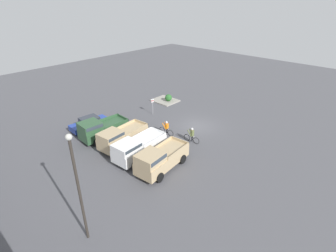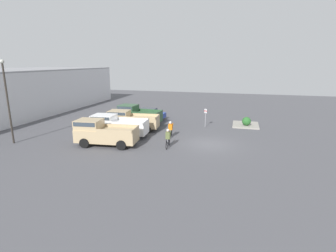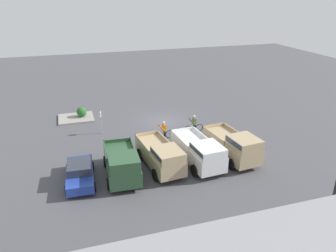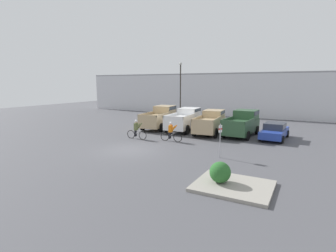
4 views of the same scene
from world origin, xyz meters
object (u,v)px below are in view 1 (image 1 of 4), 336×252
at_px(pickup_truck_3, 100,129).
at_px(lamppost, 78,183).
at_px(cyclist_0, 166,128).
at_px(pickup_truck_0, 160,159).
at_px(fire_lane_sign, 153,105).
at_px(pickup_truck_2, 121,137).
at_px(cyclist_1, 192,135).
at_px(sedan_0, 90,123).
at_px(pickup_truck_1, 137,147).
at_px(shrub, 168,98).

relative_size(pickup_truck_3, lamppost, 0.69).
bearing_deg(cyclist_0, pickup_truck_3, 49.49).
relative_size(pickup_truck_0, fire_lane_sign, 2.53).
xyz_separation_m(pickup_truck_0, pickup_truck_2, (5.60, -0.23, -0.07)).
relative_size(pickup_truck_0, cyclist_1, 2.94).
bearing_deg(cyclist_0, pickup_truck_2, 71.43).
relative_size(sedan_0, fire_lane_sign, 2.03).
bearing_deg(sedan_0, lamppost, 147.03).
bearing_deg(pickup_truck_2, cyclist_1, -130.42).
bearing_deg(pickup_truck_2, pickup_truck_0, 177.60).
bearing_deg(sedan_0, pickup_truck_1, 177.98).
distance_m(pickup_truck_1, pickup_truck_3, 5.65).
bearing_deg(cyclist_1, pickup_truck_0, 99.67).
xyz_separation_m(cyclist_1, shrub, (9.37, -6.64, -0.18)).
distance_m(pickup_truck_2, lamppost, 11.46).
xyz_separation_m(sedan_0, cyclist_1, (-10.27, -5.41, 0.12)).
bearing_deg(cyclist_0, lamppost, 112.95).
height_order(pickup_truck_3, cyclist_1, pickup_truck_3).
bearing_deg(pickup_truck_1, fire_lane_sign, -52.32).
distance_m(cyclist_0, fire_lane_sign, 5.68).
distance_m(sedan_0, shrub, 12.09).
height_order(pickup_truck_0, sedan_0, pickup_truck_0).
height_order(pickup_truck_1, pickup_truck_2, pickup_truck_1).
bearing_deg(pickup_truck_3, cyclist_1, -142.11).
bearing_deg(cyclist_1, sedan_0, 27.79).
height_order(cyclist_0, fire_lane_sign, fire_lane_sign).
xyz_separation_m(cyclist_1, fire_lane_sign, (7.94, -2.18, 0.50)).
distance_m(pickup_truck_2, cyclist_1, 7.16).
bearing_deg(sedan_0, cyclist_1, -152.21).
bearing_deg(pickup_truck_2, sedan_0, -0.30).
bearing_deg(cyclist_0, pickup_truck_1, 102.63).
relative_size(cyclist_0, cyclist_1, 1.00).
relative_size(cyclist_1, fire_lane_sign, 0.86).
relative_size(sedan_0, cyclist_1, 2.37).
xyz_separation_m(pickup_truck_2, shrub, (4.73, -12.08, -0.46)).
bearing_deg(shrub, pickup_truck_1, 121.33).
distance_m(pickup_truck_2, shrub, 12.99).
xyz_separation_m(pickup_truck_3, fire_lane_sign, (0.45, -8.01, 0.18)).
distance_m(pickup_truck_1, fire_lane_sign, 9.97).
bearing_deg(cyclist_1, pickup_truck_2, 49.58).
distance_m(sedan_0, cyclist_0, 8.74).
distance_m(pickup_truck_0, shrub, 16.09).
bearing_deg(shrub, cyclist_0, 131.44).
height_order(pickup_truck_3, fire_lane_sign, pickup_truck_3).
bearing_deg(lamppost, fire_lane_sign, -56.55).
relative_size(pickup_truck_0, sedan_0, 1.24).
bearing_deg(pickup_truck_2, fire_lane_sign, -66.55).
relative_size(lamppost, shrub, 7.56).
height_order(sedan_0, cyclist_1, cyclist_1).
height_order(pickup_truck_1, cyclist_1, pickup_truck_1).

